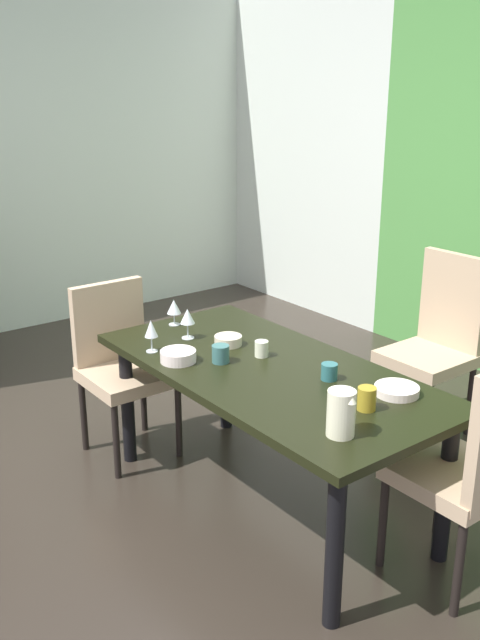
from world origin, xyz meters
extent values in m
cube|color=#2D261F|center=(0.00, 0.00, -0.01)|extent=(5.64, 5.50, 0.02)
cube|color=silver|center=(-1.84, 2.70, 1.42)|extent=(1.95, 0.10, 2.84)
cube|color=black|center=(0.52, 0.38, 0.70)|extent=(1.76, 0.85, 0.04)
cylinder|color=black|center=(-0.26, 0.71, 0.34)|extent=(0.07, 0.07, 0.68)
cylinder|color=black|center=(1.30, 0.71, 0.34)|extent=(0.07, 0.07, 0.68)
cylinder|color=black|center=(-0.26, 0.06, 0.34)|extent=(0.07, 0.07, 0.68)
cylinder|color=black|center=(1.30, 0.06, 0.34)|extent=(0.07, 0.07, 0.68)
cube|color=tan|center=(0.48, 1.58, 0.46)|extent=(0.44, 0.44, 0.07)
cube|color=tan|center=(0.48, 1.78, 0.75)|extent=(0.42, 0.05, 0.59)
cylinder|color=black|center=(0.67, 1.39, 0.21)|extent=(0.04, 0.04, 0.42)
cylinder|color=black|center=(0.29, 1.39, 0.21)|extent=(0.04, 0.04, 0.42)
cylinder|color=black|center=(0.67, 1.77, 0.21)|extent=(0.04, 0.04, 0.42)
cylinder|color=black|center=(0.29, 1.77, 0.21)|extent=(0.04, 0.04, 0.42)
cube|color=tan|center=(-0.33, 0.10, 0.46)|extent=(0.44, 0.44, 0.07)
cube|color=tan|center=(-0.53, 0.10, 0.70)|extent=(0.05, 0.42, 0.48)
cylinder|color=black|center=(-0.14, 0.29, 0.21)|extent=(0.04, 0.04, 0.42)
cylinder|color=black|center=(-0.14, -0.09, 0.21)|extent=(0.04, 0.04, 0.42)
cylinder|color=black|center=(-0.52, 0.29, 0.21)|extent=(0.04, 0.04, 0.42)
cylinder|color=black|center=(-0.52, -0.09, 0.21)|extent=(0.04, 0.04, 0.42)
cube|color=tan|center=(1.36, 0.66, 0.46)|extent=(0.44, 0.44, 0.07)
cylinder|color=black|center=(1.17, 0.47, 0.21)|extent=(0.04, 0.04, 0.42)
cylinder|color=black|center=(1.17, 0.85, 0.21)|extent=(0.04, 0.04, 0.42)
cylinder|color=black|center=(1.55, 0.47, 0.21)|extent=(0.04, 0.04, 0.42)
cylinder|color=silver|center=(0.02, 0.06, 0.72)|extent=(0.06, 0.06, 0.00)
cylinder|color=silver|center=(0.02, 0.06, 0.76)|extent=(0.01, 0.01, 0.07)
cone|color=silver|center=(0.02, 0.06, 0.84)|extent=(0.06, 0.06, 0.08)
cylinder|color=silver|center=(-0.03, 0.30, 0.72)|extent=(0.06, 0.06, 0.00)
cylinder|color=silver|center=(-0.03, 0.30, 0.76)|extent=(0.01, 0.01, 0.08)
cone|color=silver|center=(-0.03, 0.30, 0.84)|extent=(0.07, 0.07, 0.08)
cylinder|color=silver|center=(-0.25, 0.36, 0.72)|extent=(0.06, 0.06, 0.00)
cylinder|color=silver|center=(-0.25, 0.36, 0.75)|extent=(0.01, 0.01, 0.06)
cone|color=silver|center=(-0.25, 0.36, 0.82)|extent=(0.08, 0.08, 0.08)
cylinder|color=white|center=(1.07, 0.62, 0.74)|extent=(0.19, 0.19, 0.04)
cylinder|color=white|center=(0.21, 0.09, 0.75)|extent=(0.17, 0.17, 0.05)
cylinder|color=beige|center=(0.17, 0.41, 0.74)|extent=(0.14, 0.14, 0.05)
cylinder|color=#396968|center=(0.33, 0.24, 0.76)|extent=(0.08, 0.08, 0.08)
cylinder|color=#A68A24|center=(1.09, 0.41, 0.77)|extent=(0.08, 0.08, 0.10)
cylinder|color=#2A6468|center=(0.79, 0.51, 0.76)|extent=(0.07, 0.07, 0.07)
cylinder|color=#E5E9C7|center=(0.39, 0.44, 0.76)|extent=(0.07, 0.07, 0.08)
cylinder|color=#F2EDC7|center=(1.18, 0.18, 0.81)|extent=(0.11, 0.11, 0.18)
cone|color=#F2EDC7|center=(1.23, 0.18, 0.88)|extent=(0.04, 0.04, 0.03)
camera|label=1|loc=(2.84, -1.56, 1.98)|focal=40.00mm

